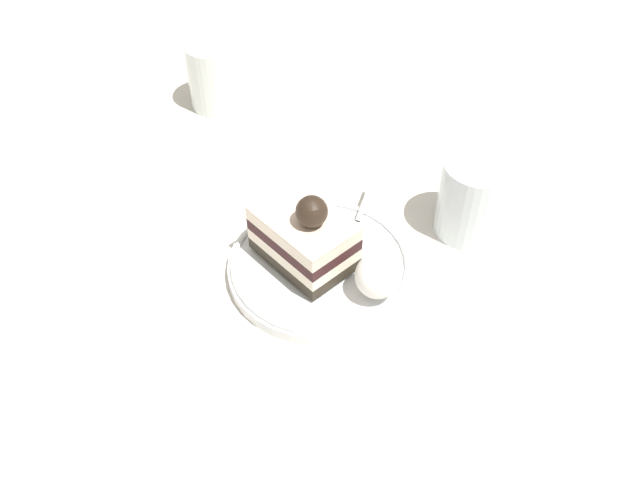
# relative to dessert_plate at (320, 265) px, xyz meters

# --- Properties ---
(ground_plane) EXTENTS (2.40, 2.40, 0.00)m
(ground_plane) POSITION_rel_dessert_plate_xyz_m (-0.02, -0.03, -0.01)
(ground_plane) COLOR silver
(dessert_plate) EXTENTS (0.20, 0.20, 0.02)m
(dessert_plate) POSITION_rel_dessert_plate_xyz_m (0.00, 0.00, 0.00)
(dessert_plate) COLOR white
(dessert_plate) RESTS_ON ground_plane
(cake_slice) EXTENTS (0.11, 0.08, 0.09)m
(cake_slice) POSITION_rel_dessert_plate_xyz_m (-0.01, -0.01, 0.04)
(cake_slice) COLOR #2C261B
(cake_slice) RESTS_ON dessert_plate
(whipped_cream_dollop) EXTENTS (0.04, 0.04, 0.05)m
(whipped_cream_dollop) POSITION_rel_dessert_plate_xyz_m (0.07, 0.00, 0.03)
(whipped_cream_dollop) COLOR white
(whipped_cream_dollop) RESTS_ON dessert_plate
(fork) EXTENTS (0.05, 0.11, 0.00)m
(fork) POSITION_rel_dessert_plate_xyz_m (-0.01, 0.08, 0.01)
(fork) COLOR silver
(fork) RESTS_ON dessert_plate
(drink_glass_near) EXTENTS (0.08, 0.08, 0.09)m
(drink_glass_near) POSITION_rel_dessert_plate_xyz_m (0.09, 0.16, 0.03)
(drink_glass_near) COLOR silver
(drink_glass_near) RESTS_ON ground_plane
(drink_glass_far) EXTENTS (0.07, 0.07, 0.09)m
(drink_glass_far) POSITION_rel_dessert_plate_xyz_m (-0.31, 0.15, 0.03)
(drink_glass_far) COLOR white
(drink_glass_far) RESTS_ON ground_plane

